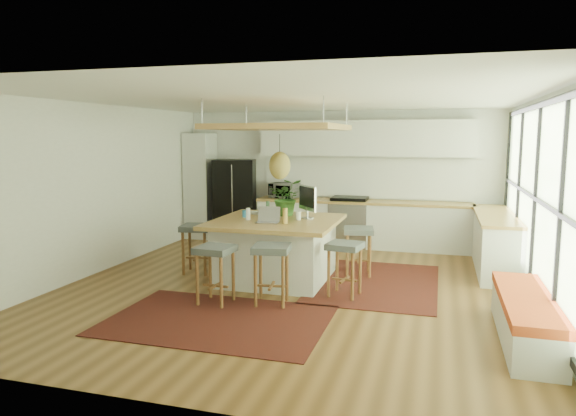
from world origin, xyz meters
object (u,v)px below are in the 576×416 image
(stool_left_side, at_px, (197,251))
(island_plant, at_px, (287,201))
(island, at_px, (276,250))
(stool_near_left, at_px, (215,277))
(monitor, at_px, (307,202))
(laptop, at_px, (268,215))
(stool_right_back, at_px, (358,253))
(fridge, at_px, (235,196))
(microwave, at_px, (284,189))
(stool_near_right, at_px, (272,278))
(stool_right_front, at_px, (345,271))

(stool_left_side, bearing_deg, island_plant, 17.27)
(island, distance_m, stool_near_left, 1.41)
(monitor, bearing_deg, laptop, -78.91)
(island_plant, bearing_deg, laptop, -94.35)
(stool_left_side, bearing_deg, stool_right_back, 12.78)
(fridge, xyz_separation_m, microwave, (1.09, 0.01, 0.19))
(monitor, xyz_separation_m, island_plant, (-0.40, 0.22, -0.03))
(stool_near_left, bearing_deg, stool_near_right, 13.94)
(fridge, bearing_deg, island, -69.69)
(fridge, height_order, monitor, fridge)
(laptop, distance_m, island_plant, 0.79)
(stool_near_left, xyz_separation_m, island_plant, (0.44, 1.80, 0.80))
(stool_near_left, distance_m, laptop, 1.29)
(fridge, distance_m, stool_near_right, 4.49)
(island_plant, bearing_deg, stool_near_right, -80.44)
(island, height_order, stool_left_side, island)
(fridge, xyz_separation_m, stool_near_left, (1.38, -4.11, -0.57))
(island, bearing_deg, stool_near_left, -106.85)
(stool_near_right, height_order, stool_left_side, stool_near_right)
(fridge, xyz_separation_m, island, (1.79, -2.76, -0.46))
(stool_right_back, xyz_separation_m, stool_left_side, (-2.52, -0.57, 0.00))
(stool_right_back, bearing_deg, microwave, 130.77)
(stool_right_back, relative_size, island_plant, 1.30)
(island, bearing_deg, stool_left_side, 179.00)
(stool_near_right, bearing_deg, stool_right_back, 63.80)
(stool_near_right, height_order, monitor, monitor)
(fridge, height_order, stool_right_front, fridge)
(stool_near_right, relative_size, laptop, 2.24)
(fridge, relative_size, stool_right_front, 2.28)
(stool_near_left, xyz_separation_m, stool_near_right, (0.72, 0.18, 0.00))
(stool_near_right, relative_size, microwave, 1.40)
(laptop, bearing_deg, stool_near_right, -73.95)
(fridge, xyz_separation_m, stool_right_front, (2.95, -3.32, -0.57))
(island, distance_m, laptop, 0.67)
(laptop, relative_size, island_plant, 0.60)
(island, bearing_deg, stool_near_right, -75.23)
(stool_right_front, relative_size, laptop, 2.13)
(stool_near_right, distance_m, monitor, 1.64)
(stool_near_left, bearing_deg, laptop, 69.31)
(stool_near_left, xyz_separation_m, microwave, (-0.29, 4.12, 0.76))
(stool_right_front, xyz_separation_m, stool_left_side, (-2.50, 0.58, 0.00))
(stool_right_front, distance_m, stool_left_side, 2.57)
(fridge, xyz_separation_m, stool_right_back, (2.97, -2.17, -0.57))
(stool_right_front, bearing_deg, island_plant, 138.12)
(microwave, height_order, island_plant, island_plant)
(island, distance_m, island_plant, 0.83)
(stool_near_right, bearing_deg, fridge, 118.09)
(monitor, bearing_deg, stool_left_side, -123.18)
(island, xyz_separation_m, island_plant, (0.04, 0.45, 0.69))
(monitor, bearing_deg, island_plant, -158.74)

